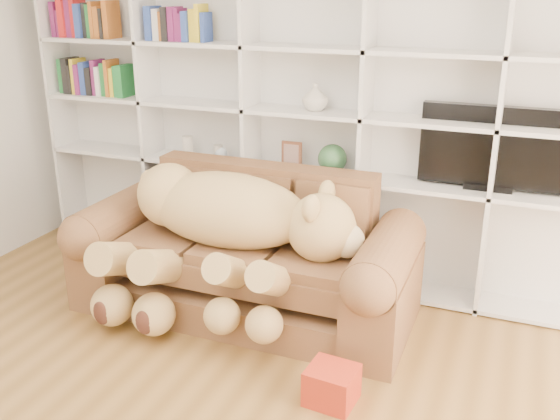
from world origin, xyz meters
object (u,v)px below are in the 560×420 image
at_px(sofa, 247,261).
at_px(tv, 493,149).
at_px(teddy_bear, 222,228).
at_px(gift_box, 332,385).

relative_size(sofa, tv, 2.42).
relative_size(teddy_bear, gift_box, 6.46).
xyz_separation_m(gift_box, tv, (0.62, 1.49, 1.04)).
height_order(sofa, teddy_bear, teddy_bear).
bearing_deg(tv, gift_box, -112.61).
distance_m(teddy_bear, gift_box, 1.26).
relative_size(sofa, gift_box, 8.79).
bearing_deg(sofa, tv, 25.02).
distance_m(sofa, tv, 1.82).
bearing_deg(gift_box, teddy_bear, 147.94).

